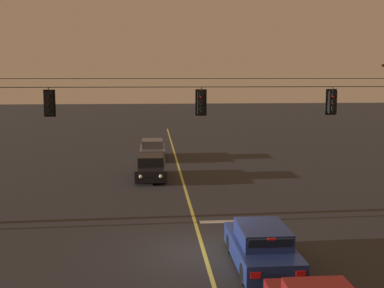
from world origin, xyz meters
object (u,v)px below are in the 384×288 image
at_px(car_oncoming_lead, 151,168).
at_px(traffic_light_centre, 332,102).
at_px(car_oncoming_trailing, 152,150).
at_px(traffic_light_left_inner, 201,103).
at_px(traffic_light_leftmost, 49,103).
at_px(car_waiting_near_lane, 262,247).

bearing_deg(car_oncoming_lead, traffic_light_centre, -47.58).
relative_size(traffic_light_centre, car_oncoming_trailing, 0.28).
relative_size(traffic_light_left_inner, car_oncoming_trailing, 0.28).
bearing_deg(car_oncoming_trailing, traffic_light_leftmost, -105.06).
bearing_deg(car_oncoming_trailing, traffic_light_centre, -63.86).
xyz_separation_m(traffic_light_leftmost, car_waiting_near_lane, (7.70, -5.59, -4.37)).
xyz_separation_m(traffic_light_left_inner, car_oncoming_lead, (-2.18, 8.58, -4.37)).
distance_m(traffic_light_leftmost, car_oncoming_trailing, 16.87).
distance_m(traffic_light_centre, car_oncoming_lead, 12.41).
bearing_deg(traffic_light_centre, traffic_light_left_inner, 180.00).
bearing_deg(car_oncoming_trailing, car_oncoming_lead, -90.93).
height_order(traffic_light_leftmost, car_oncoming_trailing, traffic_light_leftmost).
bearing_deg(traffic_light_leftmost, car_oncoming_trailing, 74.94).
xyz_separation_m(traffic_light_leftmost, traffic_light_centre, (11.96, 0.00, 0.00)).
distance_m(traffic_light_leftmost, car_oncoming_lead, 10.47).
relative_size(traffic_light_left_inner, car_oncoming_lead, 0.28).
bearing_deg(car_waiting_near_lane, traffic_light_left_inner, 104.15).
xyz_separation_m(traffic_light_leftmost, car_oncoming_lead, (4.12, 8.58, -4.37)).
height_order(traffic_light_centre, car_waiting_near_lane, traffic_light_centre).
bearing_deg(car_waiting_near_lane, traffic_light_leftmost, 144.03).
bearing_deg(traffic_light_left_inner, traffic_light_leftmost, 180.00).
relative_size(traffic_light_leftmost, car_oncoming_trailing, 0.28).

